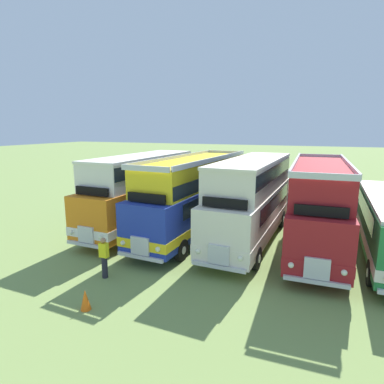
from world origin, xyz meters
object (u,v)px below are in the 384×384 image
(cone_mid_row, at_px, (85,300))
(bus_second_in_row, at_px, (196,193))
(bus_first_in_row, at_px, (142,189))
(marshal_person, at_px, (104,257))
(bus_third_in_row, at_px, (252,197))
(bus_fourth_in_row, at_px, (318,203))

(cone_mid_row, bearing_deg, bus_second_in_row, 87.64)
(bus_first_in_row, distance_m, marshal_person, 7.04)
(bus_third_in_row, relative_size, marshal_person, 6.00)
(bus_first_in_row, distance_m, bus_third_in_row, 6.70)
(bus_first_in_row, height_order, marshal_person, bus_first_in_row)
(bus_fourth_in_row, bearing_deg, bus_second_in_row, 178.72)
(bus_first_in_row, relative_size, cone_mid_row, 13.79)
(bus_first_in_row, bearing_deg, cone_mid_row, -71.31)
(bus_third_in_row, relative_size, cone_mid_row, 14.41)
(bus_second_in_row, relative_size, marshal_person, 6.73)
(bus_fourth_in_row, bearing_deg, bus_first_in_row, -177.97)
(bus_second_in_row, distance_m, marshal_person, 7.31)
(bus_fourth_in_row, distance_m, marshal_person, 10.62)
(bus_first_in_row, height_order, bus_third_in_row, same)
(bus_third_in_row, bearing_deg, cone_mid_row, -112.49)
(bus_third_in_row, bearing_deg, bus_second_in_row, 175.29)
(bus_first_in_row, xyz_separation_m, bus_third_in_row, (6.69, 0.23, 0.00))
(cone_mid_row, bearing_deg, bus_third_in_row, 67.51)
(bus_fourth_in_row, relative_size, marshal_person, 6.02)
(bus_second_in_row, xyz_separation_m, bus_third_in_row, (3.34, -0.28, 0.11))
(cone_mid_row, xyz_separation_m, marshal_person, (-0.89, 2.23, 0.53))
(bus_third_in_row, height_order, bus_fourth_in_row, bus_fourth_in_row)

